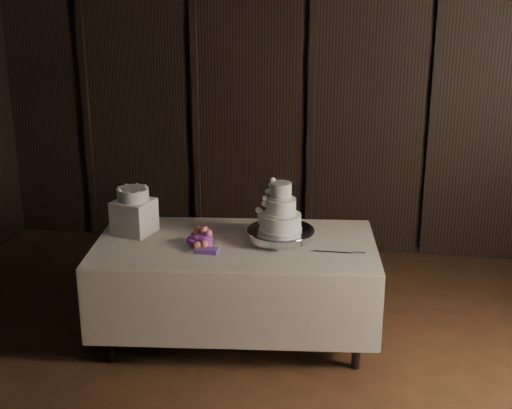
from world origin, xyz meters
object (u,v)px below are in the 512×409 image
at_px(bouquet, 203,238).
at_px(small_cake, 133,194).
at_px(wedding_cake, 277,212).
at_px(display_table, 236,286).
at_px(box_pedestal, 134,217).
at_px(cake_stand, 281,236).

xyz_separation_m(bouquet, small_cake, (-0.56, 0.17, 0.24)).
bearing_deg(bouquet, wedding_cake, 17.26).
distance_m(display_table, small_cake, 1.00).
height_order(bouquet, box_pedestal, box_pedestal).
xyz_separation_m(display_table, wedding_cake, (0.29, 0.05, 0.57)).
relative_size(display_table, wedding_cake, 6.06).
xyz_separation_m(cake_stand, bouquet, (-0.52, -0.17, 0.01)).
height_order(cake_stand, small_cake, small_cake).
height_order(box_pedestal, small_cake, small_cake).
relative_size(wedding_cake, box_pedestal, 1.33).
bearing_deg(wedding_cake, box_pedestal, -164.03).
height_order(wedding_cake, small_cake, wedding_cake).
height_order(cake_stand, box_pedestal, box_pedestal).
bearing_deg(box_pedestal, display_table, -4.77).
relative_size(cake_stand, bouquet, 1.34).
distance_m(bouquet, small_cake, 0.63).
bearing_deg(bouquet, display_table, 26.52).
distance_m(display_table, cake_stand, 0.50).
height_order(cake_stand, bouquet, bouquet).
bearing_deg(cake_stand, bouquet, -162.08).
bearing_deg(small_cake, bouquet, -16.73).
xyz_separation_m(display_table, small_cake, (-0.76, 0.06, 0.64)).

